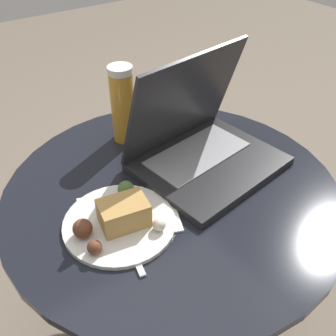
{
  "coord_description": "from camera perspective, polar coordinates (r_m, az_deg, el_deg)",
  "views": [
    {
      "loc": [
        -0.38,
        -0.53,
        1.07
      ],
      "look_at": [
        -0.02,
        -0.01,
        0.57
      ],
      "focal_mm": 42.0,
      "sensor_mm": 36.0,
      "label": 1
    }
  ],
  "objects": [
    {
      "name": "ground_plane",
      "position": [
        1.25,
        0.45,
        -20.45
      ],
      "size": [
        6.0,
        6.0,
        0.0
      ],
      "primitive_type": "plane",
      "color": "#726656"
    },
    {
      "name": "table",
      "position": [
        0.94,
        0.56,
        -7.75
      ],
      "size": [
        0.74,
        0.74,
        0.5
      ],
      "color": "#9E9EA3",
      "rests_on": "ground_plane"
    },
    {
      "name": "napkin",
      "position": [
        0.81,
        -5.84,
        -6.71
      ],
      "size": [
        0.24,
        0.2,
        0.0
      ],
      "color": "white",
      "rests_on": "table"
    },
    {
      "name": "laptop",
      "position": [
        0.91,
        4.71,
        3.64
      ],
      "size": [
        0.35,
        0.3,
        0.26
      ],
      "color": "#232326",
      "rests_on": "table"
    },
    {
      "name": "beer_glass",
      "position": [
        0.98,
        -6.6,
        9.16
      ],
      "size": [
        0.06,
        0.06,
        0.2
      ],
      "color": "gold",
      "rests_on": "table"
    },
    {
      "name": "snack_plate",
      "position": [
        0.78,
        -7.07,
        -7.31
      ],
      "size": [
        0.22,
        0.22,
        0.06
      ],
      "color": "silver",
      "rests_on": "table"
    },
    {
      "name": "fork",
      "position": [
        0.77,
        -6.39,
        -9.36
      ],
      "size": [
        0.06,
        0.19,
        0.0
      ],
      "color": "silver",
      "rests_on": "table"
    }
  ]
}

